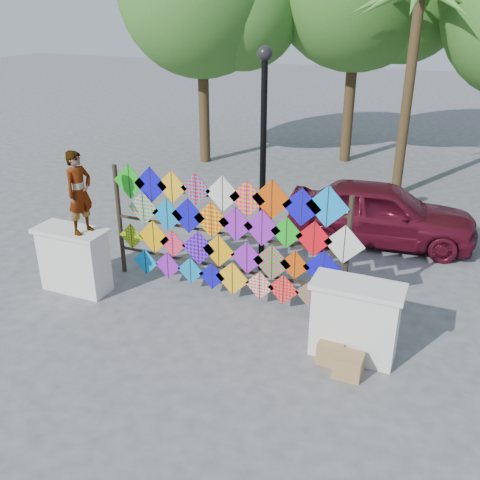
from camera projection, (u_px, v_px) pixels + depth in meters
The scene contains 10 objects.
ground at pixel (206, 313), 9.70m from camera, with size 80.00×80.00×0.00m, color gray.
parapet_left at pixel (74, 259), 10.23m from camera, with size 1.40×0.65×1.28m.
parapet_right at pixel (355, 320), 8.30m from camera, with size 1.40×0.65×1.28m.
kite_rack at pixel (229, 236), 9.74m from camera, with size 5.00×0.24×2.46m.
palm_tree at pixel (418, 10), 13.59m from camera, with size 3.62×3.62×5.83m.
vendor_woman at pixel (79, 193), 9.54m from camera, with size 0.56×0.37×1.53m, color #99999E.
sedan at pixel (381, 213), 12.28m from camera, with size 1.71×4.25×1.45m, color #580F20.
lamppost at pixel (263, 144), 10.16m from camera, with size 0.28×0.28×4.46m.
cardboard_box_near at pixel (331, 352), 8.32m from camera, with size 0.39×0.35×0.35m, color #926947.
cardboard_box_far at pixel (349, 365), 8.02m from camera, with size 0.41×0.38×0.35m, color #926947.
Camera 1 is at (3.83, -7.39, 5.18)m, focal length 40.00 mm.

